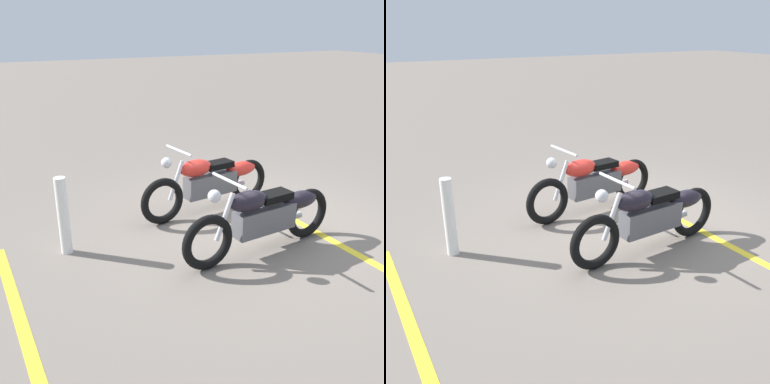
# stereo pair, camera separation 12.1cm
# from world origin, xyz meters

# --- Properties ---
(ground_plane) EXTENTS (60.00, 60.00, 0.00)m
(ground_plane) POSITION_xyz_m (0.00, 0.00, 0.00)
(ground_plane) COLOR slate
(motorcycle_bright_foreground) EXTENTS (2.23, 0.66, 1.04)m
(motorcycle_bright_foreground) POSITION_xyz_m (0.39, -0.71, 0.46)
(motorcycle_bright_foreground) COLOR black
(motorcycle_bright_foreground) RESTS_ON ground
(motorcycle_dark_foreground) EXTENTS (2.23, 0.62, 1.04)m
(motorcycle_dark_foreground) POSITION_xyz_m (0.42, 0.69, 0.46)
(motorcycle_dark_foreground) COLOR black
(motorcycle_dark_foreground) RESTS_ON ground
(bollard_post) EXTENTS (0.14, 0.14, 0.98)m
(bollard_post) POSITION_xyz_m (2.61, -0.35, 0.49)
(bollard_post) COLOR white
(bollard_post) RESTS_ON ground
(parking_stripe_near) EXTENTS (0.23, 3.20, 0.01)m
(parking_stripe_near) POSITION_xyz_m (-0.53, 0.83, 0.00)
(parking_stripe_near) COLOR yellow
(parking_stripe_near) RESTS_ON ground
(parking_stripe_mid) EXTENTS (0.23, 3.20, 0.01)m
(parking_stripe_mid) POSITION_xyz_m (3.31, 0.82, 0.00)
(parking_stripe_mid) COLOR yellow
(parking_stripe_mid) RESTS_ON ground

